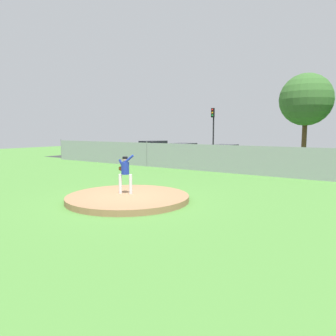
{
  "coord_description": "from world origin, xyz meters",
  "views": [
    {
      "loc": [
        8.5,
        -9.34,
        2.8
      ],
      "look_at": [
        0.08,
        2.67,
        1.07
      ],
      "focal_mm": 34.21,
      "sensor_mm": 36.0,
      "label": 1
    }
  ],
  "objects_px": {
    "pitcher_youth": "(125,171)",
    "parked_car_silver": "(223,155)",
    "baseball": "(120,191)",
    "traffic_light_near": "(213,124)",
    "parked_car_charcoal": "(153,151)",
    "parked_car_slate": "(183,153)",
    "traffic_cone_orange": "(318,166)"
  },
  "relations": [
    {
      "from": "pitcher_youth",
      "to": "traffic_light_near",
      "type": "relative_size",
      "value": 0.33
    },
    {
      "from": "pitcher_youth",
      "to": "parked_car_charcoal",
      "type": "relative_size",
      "value": 0.36
    },
    {
      "from": "pitcher_youth",
      "to": "parked_car_silver",
      "type": "distance_m",
      "value": 14.56
    },
    {
      "from": "parked_car_slate",
      "to": "traffic_light_near",
      "type": "relative_size",
      "value": 0.84
    },
    {
      "from": "baseball",
      "to": "traffic_light_near",
      "type": "bearing_deg",
      "value": 105.51
    },
    {
      "from": "parked_car_silver",
      "to": "parked_car_charcoal",
      "type": "bearing_deg",
      "value": 178.34
    },
    {
      "from": "parked_car_silver",
      "to": "traffic_cone_orange",
      "type": "relative_size",
      "value": 8.18
    },
    {
      "from": "parked_car_charcoal",
      "to": "pitcher_youth",
      "type": "bearing_deg",
      "value": -56.13
    },
    {
      "from": "parked_car_charcoal",
      "to": "traffic_light_near",
      "type": "distance_m",
      "value": 6.44
    },
    {
      "from": "parked_car_silver",
      "to": "baseball",
      "type": "bearing_deg",
      "value": -82.18
    },
    {
      "from": "parked_car_slate",
      "to": "traffic_light_near",
      "type": "distance_m",
      "value": 5.49
    },
    {
      "from": "baseball",
      "to": "traffic_light_near",
      "type": "xyz_separation_m",
      "value": [
        -5.18,
        18.65,
        3.11
      ]
    },
    {
      "from": "traffic_light_near",
      "to": "traffic_cone_orange",
      "type": "bearing_deg",
      "value": -19.21
    },
    {
      "from": "parked_car_silver",
      "to": "parked_car_slate",
      "type": "distance_m",
      "value": 3.7
    },
    {
      "from": "traffic_light_near",
      "to": "parked_car_silver",
      "type": "bearing_deg",
      "value": -54.38
    },
    {
      "from": "traffic_light_near",
      "to": "parked_car_slate",
      "type": "bearing_deg",
      "value": -95.41
    },
    {
      "from": "pitcher_youth",
      "to": "traffic_cone_orange",
      "type": "relative_size",
      "value": 2.93
    },
    {
      "from": "parked_car_silver",
      "to": "parked_car_charcoal",
      "type": "xyz_separation_m",
      "value": [
        -7.31,
        0.21,
        0.06
      ]
    },
    {
      "from": "traffic_light_near",
      "to": "pitcher_youth",
      "type": "bearing_deg",
      "value": -73.19
    },
    {
      "from": "parked_car_silver",
      "to": "pitcher_youth",
      "type": "bearing_deg",
      "value": -80.25
    },
    {
      "from": "parked_car_silver",
      "to": "traffic_light_near",
      "type": "distance_m",
      "value": 6.12
    },
    {
      "from": "pitcher_youth",
      "to": "traffic_cone_orange",
      "type": "xyz_separation_m",
      "value": [
        4.54,
        15.29,
        -0.91
      ]
    },
    {
      "from": "parked_car_slate",
      "to": "traffic_light_near",
      "type": "height_order",
      "value": "traffic_light_near"
    },
    {
      "from": "pitcher_youth",
      "to": "parked_car_slate",
      "type": "distance_m",
      "value": 15.33
    },
    {
      "from": "parked_car_charcoal",
      "to": "baseball",
      "type": "bearing_deg",
      "value": -57.2
    },
    {
      "from": "parked_car_slate",
      "to": "baseball",
      "type": "bearing_deg",
      "value": -67.85
    },
    {
      "from": "parked_car_silver",
      "to": "traffic_light_near",
      "type": "bearing_deg",
      "value": 125.62
    },
    {
      "from": "pitcher_youth",
      "to": "baseball",
      "type": "xyz_separation_m",
      "value": [
        -0.52,
        0.21,
        -0.9
      ]
    },
    {
      "from": "parked_car_silver",
      "to": "parked_car_charcoal",
      "type": "relative_size",
      "value": 1.0
    },
    {
      "from": "parked_car_charcoal",
      "to": "traffic_light_near",
      "type": "relative_size",
      "value": 0.91
    },
    {
      "from": "baseball",
      "to": "parked_car_silver",
      "type": "height_order",
      "value": "parked_car_silver"
    },
    {
      "from": "parked_car_charcoal",
      "to": "traffic_cone_orange",
      "type": "xyz_separation_m",
      "value": [
        14.31,
        0.73,
        -0.6
      ]
    }
  ]
}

